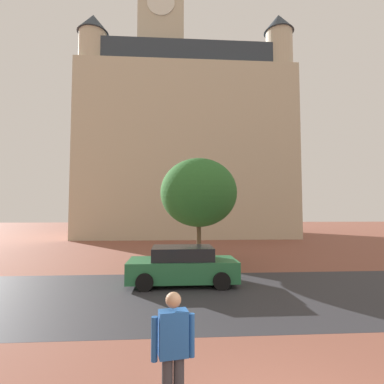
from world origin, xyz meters
name	(u,v)px	position (x,y,z in m)	size (l,w,h in m)	color
ground_plane	(203,276)	(0.00, 10.00, 0.00)	(120.00, 120.00, 0.00)	brown
street_asphalt_strip	(212,294)	(0.00, 7.07, 0.00)	(120.00, 6.77, 0.00)	#2D2D33
landmark_building	(183,143)	(-0.16, 32.08, 11.08)	(23.01, 13.66, 34.85)	beige
person_skater	(173,348)	(-1.35, 1.07, 0.96)	(0.60, 0.34, 1.73)	#333338
car_green	(183,266)	(-0.96, 8.56, 0.70)	(4.19, 2.11, 1.45)	#287042
tree_curb_far	(199,193)	(0.02, 12.40, 3.82)	(4.04, 4.04, 5.64)	brown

